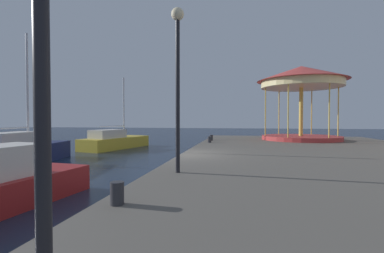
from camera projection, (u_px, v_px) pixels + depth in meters
name	position (u px, v px, depth m)	size (l,w,h in m)	color
ground_plane	(182.00, 172.00, 11.79)	(120.00, 120.00, 0.00)	#162338
quay_dock	(338.00, 167.00, 10.64)	(12.75, 27.63, 0.80)	#5B564F
sailboat_navy	(16.00, 153.00, 13.27)	(2.89, 7.19, 6.82)	#19214C
sailboat_yellow	(115.00, 141.00, 21.17)	(3.49, 6.49, 5.74)	gold
motorboat_red	(4.00, 184.00, 7.05)	(2.37, 4.61, 1.62)	maroon
carousel	(301.00, 85.00, 19.64)	(6.36, 6.36, 5.40)	#B23333
lamp_post_mid_promenade	(178.00, 61.00, 7.46)	(0.36, 0.36, 4.59)	black
bollard_south	(209.00, 139.00, 17.37)	(0.24, 0.24, 0.40)	#2D2D33
bollard_center	(211.00, 138.00, 19.10)	(0.24, 0.24, 0.40)	#2D2D33
bollard_north	(117.00, 193.00, 4.69)	(0.24, 0.24, 0.40)	#2D2D33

